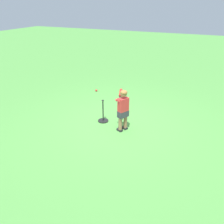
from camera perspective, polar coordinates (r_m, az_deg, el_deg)
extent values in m
plane|color=#519942|center=(6.30, 1.17, -2.78)|extent=(40.00, 40.00, 0.00)
cube|color=#232328|center=(5.94, 1.88, -4.38)|extent=(0.15, 0.17, 0.05)
cylinder|color=#996B4C|center=(5.84, 2.03, -2.88)|extent=(0.09, 0.09, 0.34)
cube|color=#232328|center=(6.04, 3.10, -3.87)|extent=(0.15, 0.17, 0.05)
cylinder|color=#996B4C|center=(5.94, 3.27, -2.39)|extent=(0.09, 0.09, 0.34)
cube|color=#383842|center=(5.78, 2.71, -0.45)|extent=(0.31, 0.25, 0.16)
cube|color=red|center=(5.67, 2.76, 1.83)|extent=(0.29, 0.25, 0.34)
sphere|color=#996B4C|center=(5.56, 2.82, 4.51)|extent=(0.17, 0.17, 0.17)
ellipsoid|color=olive|center=(5.55, 2.89, 4.77)|extent=(0.23, 0.23, 0.11)
sphere|color=red|center=(5.73, 1.85, 3.09)|extent=(0.04, 0.04, 0.04)
cylinder|color=black|center=(5.81, 1.92, 3.55)|extent=(0.14, 0.07, 0.05)
cylinder|color=red|center=(6.02, 2.09, 4.68)|extent=(0.35, 0.18, 0.11)
sphere|color=red|center=(6.17, 2.21, 5.44)|extent=(0.07, 0.07, 0.07)
cylinder|color=red|center=(5.68, 1.82, 3.02)|extent=(0.31, 0.16, 0.14)
cylinder|color=red|center=(5.72, 2.34, 3.18)|extent=(0.15, 0.31, 0.14)
sphere|color=red|center=(8.55, -3.85, 5.29)|extent=(0.08, 0.08, 0.08)
cylinder|color=black|center=(6.41, -2.16, -2.13)|extent=(0.28, 0.28, 0.03)
cylinder|color=black|center=(6.28, -2.20, 0.22)|extent=(0.03, 0.03, 0.55)
cone|color=black|center=(6.16, -2.24, 2.70)|extent=(0.07, 0.07, 0.04)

